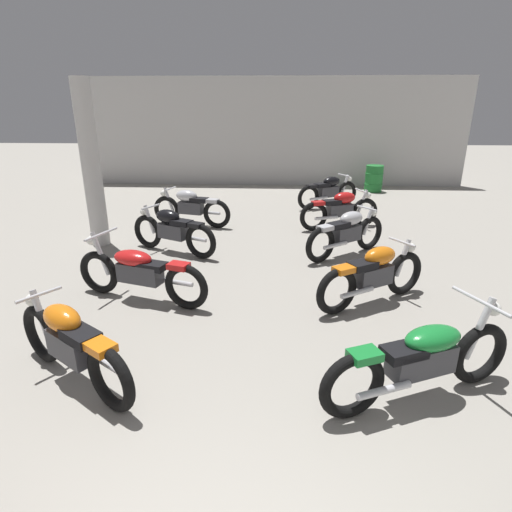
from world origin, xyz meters
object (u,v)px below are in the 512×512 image
at_px(motorcycle_left_row_3, 172,230).
at_px(motorcycle_left_row_4, 191,207).
at_px(motorcycle_right_row_1, 423,358).
at_px(motorcycle_right_row_4, 340,209).
at_px(motorcycle_right_row_3, 347,232).
at_px(motorcycle_left_row_1, 71,343).
at_px(motorcycle_right_row_2, 374,274).
at_px(oil_drum, 374,179).
at_px(support_pillar, 91,166).
at_px(motorcycle_right_row_5, 328,191).
at_px(motorcycle_left_row_2, 139,272).

bearing_deg(motorcycle_left_row_3, motorcycle_left_row_4, 91.03).
distance_m(motorcycle_right_row_1, motorcycle_right_row_4, 5.94).
bearing_deg(motorcycle_left_row_4, motorcycle_right_row_3, -29.47).
xyz_separation_m(motorcycle_left_row_1, motorcycle_left_row_4, (0.02, 5.92, 0.00)).
xyz_separation_m(motorcycle_left_row_1, motorcycle_right_row_1, (3.47, -0.07, -0.01)).
distance_m(motorcycle_right_row_2, oil_drum, 8.48).
height_order(motorcycle_right_row_1, motorcycle_right_row_4, motorcycle_right_row_1).
xyz_separation_m(motorcycle_left_row_3, motorcycle_right_row_3, (3.31, 0.02, 0.00)).
xyz_separation_m(motorcycle_right_row_1, oil_drum, (1.73, 10.37, -0.03)).
bearing_deg(motorcycle_right_row_3, motorcycle_right_row_2, -88.03).
distance_m(motorcycle_left_row_3, motorcycle_left_row_4, 1.91).
relative_size(support_pillar, motorcycle_right_row_5, 1.82).
relative_size(motorcycle_left_row_3, motorcycle_right_row_1, 0.89).
relative_size(motorcycle_right_row_2, motorcycle_right_row_3, 1.05).
height_order(motorcycle_right_row_4, oil_drum, motorcycle_right_row_4).
bearing_deg(motorcycle_right_row_5, support_pillar, -144.83).
distance_m(motorcycle_right_row_3, motorcycle_right_row_4, 1.84).
bearing_deg(motorcycle_right_row_4, motorcycle_right_row_5, 90.96).
height_order(support_pillar, motorcycle_right_row_4, support_pillar).
xyz_separation_m(motorcycle_left_row_3, motorcycle_right_row_5, (3.41, 3.97, 0.00)).
relative_size(motorcycle_left_row_2, oil_drum, 2.47).
distance_m(motorcycle_right_row_3, oil_drum, 6.53).
distance_m(motorcycle_left_row_4, oil_drum, 6.78).
bearing_deg(oil_drum, motorcycle_right_row_4, -111.01).
relative_size(support_pillar, motorcycle_left_row_1, 1.90).
bearing_deg(motorcycle_right_row_3, support_pillar, 175.22).
relative_size(motorcycle_left_row_2, motorcycle_right_row_1, 1.03).
distance_m(support_pillar, motorcycle_right_row_4, 5.38).
relative_size(motorcycle_left_row_1, oil_drum, 1.98).
relative_size(motorcycle_right_row_1, motorcycle_right_row_2, 1.18).
bearing_deg(motorcycle_right_row_1, motorcycle_right_row_3, 91.31).
bearing_deg(motorcycle_right_row_3, motorcycle_left_row_2, -147.32).
height_order(motorcycle_left_row_4, motorcycle_right_row_5, same).
bearing_deg(motorcycle_left_row_3, motorcycle_right_row_3, 0.33).
distance_m(motorcycle_right_row_4, oil_drum, 4.74).
bearing_deg(motorcycle_right_row_2, motorcycle_left_row_4, 131.09).
xyz_separation_m(motorcycle_right_row_4, oil_drum, (1.70, 4.43, -0.03)).
bearing_deg(oil_drum, motorcycle_right_row_3, -106.27).
height_order(motorcycle_left_row_3, motorcycle_right_row_3, same).
relative_size(support_pillar, motorcycle_left_row_2, 1.52).
xyz_separation_m(motorcycle_right_row_3, oil_drum, (1.83, 6.27, -0.03)).
bearing_deg(motorcycle_right_row_1, oil_drum, 80.50).
distance_m(support_pillar, motorcycle_right_row_2, 5.68).
height_order(motorcycle_left_row_2, motorcycle_right_row_5, motorcycle_left_row_2).
height_order(motorcycle_right_row_2, motorcycle_right_row_3, same).
height_order(motorcycle_left_row_2, motorcycle_left_row_3, motorcycle_left_row_2).
xyz_separation_m(motorcycle_left_row_4, oil_drum, (5.18, 4.37, -0.03)).
bearing_deg(motorcycle_left_row_2, oil_drum, 58.58).
bearing_deg(motorcycle_left_row_4, motorcycle_left_row_2, -89.14).
relative_size(motorcycle_left_row_4, motorcycle_right_row_5, 1.10).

